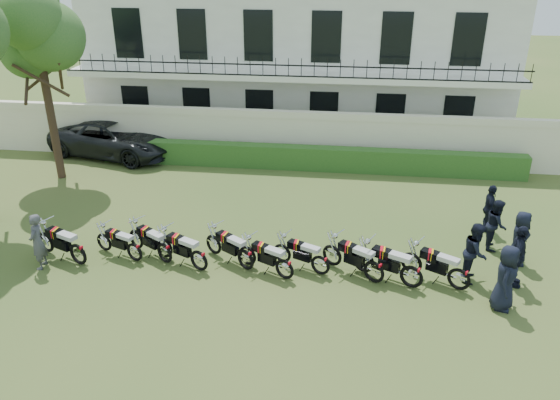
{
  "coord_description": "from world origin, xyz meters",
  "views": [
    {
      "loc": [
        2.61,
        -14.58,
        8.6
      ],
      "look_at": [
        0.55,
        1.51,
        1.11
      ],
      "focal_mm": 35.0,
      "sensor_mm": 36.0,
      "label": 1
    }
  ],
  "objects_px": {
    "motorcycle_5": "(285,264)",
    "officer_1": "(475,252)",
    "motorcycle_0": "(77,249)",
    "motorcycle_8": "(412,271)",
    "suv": "(114,138)",
    "officer_3": "(520,238)",
    "tree_west_near": "(36,29)",
    "officer_4": "(496,224)",
    "motorcycle_1": "(134,248)",
    "officer_5": "(489,208)",
    "motorcycle_3": "(199,256)",
    "motorcycle_6": "(321,261)",
    "officer_2": "(518,256)",
    "motorcycle_4": "(246,255)",
    "motorcycle_2": "(164,248)",
    "motorcycle_7": "(374,267)",
    "inspector": "(37,242)",
    "motorcycle_9": "(460,274)",
    "officer_0": "(506,278)"
  },
  "relations": [
    {
      "from": "motorcycle_2",
      "to": "motorcycle_5",
      "type": "relative_size",
      "value": 0.98
    },
    {
      "from": "motorcycle_4",
      "to": "motorcycle_8",
      "type": "distance_m",
      "value": 4.73
    },
    {
      "from": "tree_west_near",
      "to": "officer_3",
      "type": "relative_size",
      "value": 4.65
    },
    {
      "from": "motorcycle_9",
      "to": "officer_1",
      "type": "height_order",
      "value": "officer_1"
    },
    {
      "from": "officer_1",
      "to": "suv",
      "type": "bearing_deg",
      "value": 76.17
    },
    {
      "from": "tree_west_near",
      "to": "officer_4",
      "type": "height_order",
      "value": "tree_west_near"
    },
    {
      "from": "motorcycle_4",
      "to": "officer_2",
      "type": "relative_size",
      "value": 0.93
    },
    {
      "from": "motorcycle_0",
      "to": "motorcycle_5",
      "type": "relative_size",
      "value": 1.12
    },
    {
      "from": "motorcycle_3",
      "to": "motorcycle_4",
      "type": "height_order",
      "value": "motorcycle_3"
    },
    {
      "from": "motorcycle_6",
      "to": "officer_1",
      "type": "height_order",
      "value": "officer_1"
    },
    {
      "from": "motorcycle_7",
      "to": "inspector",
      "type": "bearing_deg",
      "value": 124.88
    },
    {
      "from": "motorcycle_1",
      "to": "motorcycle_7",
      "type": "relative_size",
      "value": 0.96
    },
    {
      "from": "motorcycle_0",
      "to": "motorcycle_8",
      "type": "relative_size",
      "value": 1.02
    },
    {
      "from": "officer_2",
      "to": "officer_4",
      "type": "bearing_deg",
      "value": 15.44
    },
    {
      "from": "motorcycle_9",
      "to": "motorcycle_1",
      "type": "bearing_deg",
      "value": 118.22
    },
    {
      "from": "motorcycle_1",
      "to": "suv",
      "type": "distance_m",
      "value": 9.86
    },
    {
      "from": "officer_2",
      "to": "motorcycle_7",
      "type": "bearing_deg",
      "value": 109.06
    },
    {
      "from": "tree_west_near",
      "to": "motorcycle_8",
      "type": "distance_m",
      "value": 15.93
    },
    {
      "from": "officer_2",
      "to": "officer_3",
      "type": "relative_size",
      "value": 1.08
    },
    {
      "from": "motorcycle_5",
      "to": "tree_west_near",
      "type": "bearing_deg",
      "value": 84.63
    },
    {
      "from": "motorcycle_6",
      "to": "officer_0",
      "type": "xyz_separation_m",
      "value": [
        4.8,
        -0.96,
        0.44
      ]
    },
    {
      "from": "suv",
      "to": "officer_3",
      "type": "distance_m",
      "value": 17.36
    },
    {
      "from": "suv",
      "to": "officer_2",
      "type": "bearing_deg",
      "value": -106.63
    },
    {
      "from": "motorcycle_3",
      "to": "officer_5",
      "type": "distance_m",
      "value": 9.6
    },
    {
      "from": "motorcycle_7",
      "to": "motorcycle_0",
      "type": "bearing_deg",
      "value": 123.49
    },
    {
      "from": "motorcycle_6",
      "to": "officer_4",
      "type": "height_order",
      "value": "officer_4"
    },
    {
      "from": "tree_west_near",
      "to": "officer_1",
      "type": "xyz_separation_m",
      "value": [
        15.32,
        -5.75,
        -5.01
      ]
    },
    {
      "from": "motorcycle_0",
      "to": "motorcycle_4",
      "type": "relative_size",
      "value": 1.16
    },
    {
      "from": "motorcycle_4",
      "to": "officer_4",
      "type": "bearing_deg",
      "value": -39.26
    },
    {
      "from": "officer_0",
      "to": "motorcycle_9",
      "type": "bearing_deg",
      "value": 74.47
    },
    {
      "from": "officer_1",
      "to": "officer_4",
      "type": "relative_size",
      "value": 1.08
    },
    {
      "from": "inspector",
      "to": "tree_west_near",
      "type": "bearing_deg",
      "value": -165.56
    },
    {
      "from": "motorcycle_6",
      "to": "officer_2",
      "type": "relative_size",
      "value": 0.96
    },
    {
      "from": "suv",
      "to": "officer_4",
      "type": "xyz_separation_m",
      "value": [
        15.18,
        -6.62,
        0.01
      ]
    },
    {
      "from": "motorcycle_2",
      "to": "officer_2",
      "type": "distance_m",
      "value": 10.05
    },
    {
      "from": "motorcycle_5",
      "to": "motorcycle_2",
      "type": "bearing_deg",
      "value": 110.68
    },
    {
      "from": "suv",
      "to": "motorcycle_0",
      "type": "bearing_deg",
      "value": -150.53
    },
    {
      "from": "motorcycle_5",
      "to": "officer_1",
      "type": "height_order",
      "value": "officer_1"
    },
    {
      "from": "motorcycle_7",
      "to": "officer_3",
      "type": "relative_size",
      "value": 1.07
    },
    {
      "from": "motorcycle_0",
      "to": "officer_5",
      "type": "bearing_deg",
      "value": -49.76
    },
    {
      "from": "motorcycle_0",
      "to": "motorcycle_3",
      "type": "xyz_separation_m",
      "value": [
        3.64,
        0.13,
        -0.02
      ]
    },
    {
      "from": "motorcycle_2",
      "to": "officer_2",
      "type": "bearing_deg",
      "value": -57.41
    },
    {
      "from": "motorcycle_8",
      "to": "officer_5",
      "type": "bearing_deg",
      "value": -10.3
    },
    {
      "from": "suv",
      "to": "motorcycle_6",
      "type": "bearing_deg",
      "value": -118.93
    },
    {
      "from": "motorcycle_7",
      "to": "tree_west_near",
      "type": "bearing_deg",
      "value": 95.79
    },
    {
      "from": "officer_1",
      "to": "motorcycle_5",
      "type": "bearing_deg",
      "value": 114.87
    },
    {
      "from": "motorcycle_3",
      "to": "officer_1",
      "type": "distance_m",
      "value": 7.85
    },
    {
      "from": "motorcycle_1",
      "to": "officer_5",
      "type": "relative_size",
      "value": 1.06
    },
    {
      "from": "motorcycle_2",
      "to": "suv",
      "type": "relative_size",
      "value": 0.3
    },
    {
      "from": "motorcycle_8",
      "to": "officer_4",
      "type": "height_order",
      "value": "officer_4"
    }
  ]
}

